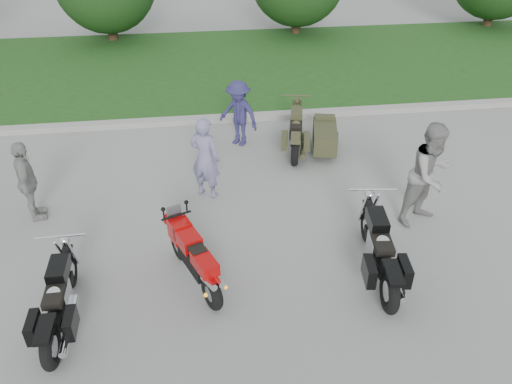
{
  "coord_description": "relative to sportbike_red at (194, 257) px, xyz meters",
  "views": [
    {
      "loc": [
        -0.18,
        -5.96,
        5.55
      ],
      "look_at": [
        0.79,
        1.29,
        0.8
      ],
      "focal_mm": 35.0,
      "sensor_mm": 36.0,
      "label": 1
    }
  ],
  "objects": [
    {
      "name": "person_stripe",
      "position": [
        0.31,
        2.53,
        0.33
      ],
      "size": [
        0.74,
        0.67,
        1.69
      ],
      "primitive_type": "imported",
      "rotation": [
        0.0,
        0.0,
        2.59
      ],
      "color": "#7C77A2",
      "rests_on": "ground"
    },
    {
      "name": "ground",
      "position": [
        0.34,
        -0.02,
        -0.51
      ],
      "size": [
        80.0,
        80.0,
        0.0
      ],
      "primitive_type": "plane",
      "color": "#A1A19B",
      "rests_on": "ground"
    },
    {
      "name": "person_back",
      "position": [
        -2.93,
        2.18,
        0.28
      ],
      "size": [
        0.58,
        0.99,
        1.57
      ],
      "primitive_type": "imported",
      "rotation": [
        0.0,
        0.0,
        1.79
      ],
      "color": "#969590",
      "rests_on": "ground"
    },
    {
      "name": "cruiser_sidecar",
      "position": [
        2.83,
        4.08,
        -0.11
      ],
      "size": [
        1.35,
        2.19,
        0.85
      ],
      "rotation": [
        0.0,
        0.0,
        -0.22
      ],
      "color": "black",
      "rests_on": "ground"
    },
    {
      "name": "person_grey",
      "position": [
        4.25,
        1.15,
        0.47
      ],
      "size": [
        1.18,
        1.08,
        1.96
      ],
      "primitive_type": "imported",
      "rotation": [
        0.0,
        0.0,
        0.44
      ],
      "color": "gray",
      "rests_on": "ground"
    },
    {
      "name": "grass_strip",
      "position": [
        0.34,
        10.13,
        -0.44
      ],
      "size": [
        60.0,
        8.0,
        0.14
      ],
      "primitive_type": "cube",
      "color": "#325F20",
      "rests_on": "ground"
    },
    {
      "name": "sportbike_red",
      "position": [
        0.0,
        0.0,
        0.0
      ],
      "size": [
        0.84,
        1.75,
        0.87
      ],
      "rotation": [
        0.0,
        0.0,
        0.39
      ],
      "color": "black",
      "rests_on": "ground"
    },
    {
      "name": "cruiser_left",
      "position": [
        -1.92,
        -0.63,
        -0.09
      ],
      "size": [
        0.37,
        2.14,
        0.82
      ],
      "rotation": [
        0.0,
        0.0,
        0.01
      ],
      "color": "black",
      "rests_on": "ground"
    },
    {
      "name": "cruiser_right",
      "position": [
        2.92,
        -0.22,
        -0.05
      ],
      "size": [
        0.51,
        2.34,
        0.9
      ],
      "rotation": [
        0.0,
        0.0,
        -0.12
      ],
      "color": "black",
      "rests_on": "ground"
    },
    {
      "name": "person_denim",
      "position": [
        1.18,
        4.67,
        0.27
      ],
      "size": [
        1.15,
        1.1,
        1.57
      ],
      "primitive_type": "imported",
      "rotation": [
        0.0,
        0.0,
        -0.7
      ],
      "color": "navy",
      "rests_on": "ground"
    },
    {
      "name": "curb",
      "position": [
        0.34,
        5.98,
        -0.44
      ],
      "size": [
        60.0,
        0.3,
        0.15
      ],
      "primitive_type": "cube",
      "color": "#A19E97",
      "rests_on": "ground"
    }
  ]
}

